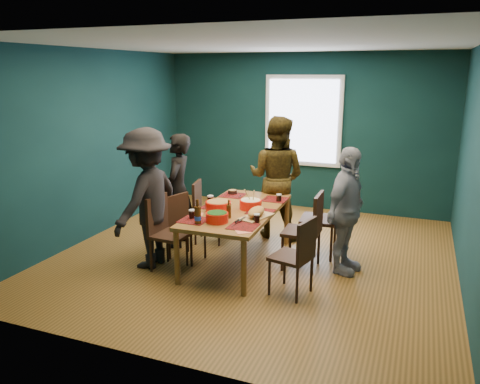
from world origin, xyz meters
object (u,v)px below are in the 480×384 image
Objects in this scene: person_near_left at (147,199)px; cutting_board at (256,213)px; chair_right_near at (298,251)px; person_right at (346,211)px; chair_left_mid at (182,222)px; bowl_salad at (218,206)px; chair_right_mid at (309,225)px; person_back at (276,177)px; chair_right_far at (327,213)px; chair_left_far at (204,207)px; chair_left_near at (164,227)px; bowl_herbs at (217,217)px; person_far_left at (178,191)px; dining_table at (238,214)px; bowl_dumpling at (251,204)px.

person_near_left is 2.98× the size of cutting_board.
person_right is (0.37, 0.82, 0.26)m from chair_right_near.
bowl_salad is (0.54, -0.06, 0.29)m from chair_left_mid.
chair_right_mid is 1.29m from person_back.
chair_right_near is at bearing -96.21° from chair_right_far.
chair_left_far is 0.57× the size of person_right.
person_right is at bearing 110.24° from person_near_left.
chair_left_near is 3.51× the size of bowl_herbs.
chair_left_mid is at bearing -172.45° from chair_right_mid.
person_back is (0.92, 1.65, 0.35)m from chair_left_near.
chair_right_near is 0.94m from person_right.
chair_right_mid is 0.54× the size of person_back.
chair_right_near reaches higher than cutting_board.
chair_left_near is 0.86m from person_far_left.
person_back is at bearing 22.49° from chair_left_far.
bowl_salad is (-0.19, -0.17, 0.14)m from dining_table.
cutting_board is (-0.62, 0.39, 0.25)m from chair_right_near.
cutting_board is at bearing 17.97° from chair_left_near.
person_near_left is (-0.28, -0.38, 0.38)m from chair_left_mid.
bowl_herbs is (0.97, -0.07, -0.10)m from person_near_left.
chair_left_mid is 1.75m from chair_right_near.
person_far_left is (-0.23, 0.79, 0.25)m from chair_left_near.
dining_table is at bearing -148.93° from bowl_dumpling.
bowl_dumpling is (-1.17, -0.11, -0.00)m from person_right.
chair_right_far is 2.31m from person_near_left.
chair_right_far is at bearing 87.77° from person_far_left.
chair_left_near is 1.92m from person_back.
chair_right_mid is at bearing 129.68° from person_back.
person_far_left is 5.59× the size of bowl_dumpling.
person_near_left is at bearing 120.43° from person_right.
chair_right_near is (1.68, -1.17, 0.00)m from chair_left_far.
chair_right_mid reaches higher than chair_left_near.
chair_left_near is at bearing -147.87° from dining_table.
chair_left_mid is 1.44× the size of cutting_board.
bowl_dumpling is at bearing -177.78° from chair_right_mid.
bowl_salad is at bearing 79.20° from person_back.
chair_right_far is 3.88× the size of bowl_herbs.
chair_left_mid reaches higher than bowl_salad.
person_far_left is (-1.88, 0.16, 0.22)m from chair_right_mid.
person_far_left is 0.78m from person_near_left.
chair_left_far is 1.67m from chair_right_mid.
person_right is at bearing 75.97° from person_far_left.
dining_table is 2.04× the size of chair_left_near.
person_near_left is at bearing -116.58° from chair_left_far.
bowl_dumpling is at bearing -151.73° from chair_right_far.
bowl_herbs is (-1.04, -1.18, 0.17)m from chair_right_far.
chair_left_far is 0.91× the size of chair_right_mid.
person_right is at bearing 8.27° from chair_right_mid.
chair_right_mid is 0.63× the size of person_right.
chair_left_far reaches higher than cutting_board.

